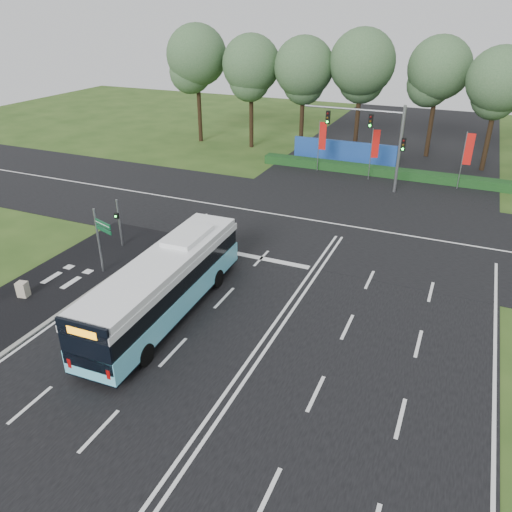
# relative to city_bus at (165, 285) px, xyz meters

# --- Properties ---
(ground) EXTENTS (120.00, 120.00, 0.00)m
(ground) POSITION_rel_city_bus_xyz_m (5.21, 2.45, -1.71)
(ground) COLOR #294617
(ground) RESTS_ON ground
(road_main) EXTENTS (20.00, 120.00, 0.04)m
(road_main) POSITION_rel_city_bus_xyz_m (5.21, 2.45, -1.69)
(road_main) COLOR black
(road_main) RESTS_ON ground
(road_cross) EXTENTS (120.00, 14.00, 0.05)m
(road_cross) POSITION_rel_city_bus_xyz_m (5.21, 14.45, -1.68)
(road_cross) COLOR black
(road_cross) RESTS_ON ground
(bike_path) EXTENTS (5.00, 18.00, 0.06)m
(bike_path) POSITION_rel_city_bus_xyz_m (-7.29, -0.55, -1.68)
(bike_path) COLOR black
(bike_path) RESTS_ON ground
(kerb_strip) EXTENTS (0.25, 18.00, 0.12)m
(kerb_strip) POSITION_rel_city_bus_xyz_m (-4.89, -0.55, -1.65)
(kerb_strip) COLOR gray
(kerb_strip) RESTS_ON ground
(city_bus) EXTENTS (2.87, 11.89, 3.39)m
(city_bus) POSITION_rel_city_bus_xyz_m (0.00, 0.00, 0.00)
(city_bus) COLOR #65D0EB
(city_bus) RESTS_ON ground
(pedestrian_signal) EXTENTS (0.27, 0.41, 3.15)m
(pedestrian_signal) POSITION_rel_city_bus_xyz_m (-6.95, 5.50, 0.02)
(pedestrian_signal) COLOR gray
(pedestrian_signal) RESTS_ON ground
(street_sign) EXTENTS (1.45, 0.57, 3.91)m
(street_sign) POSITION_rel_city_bus_xyz_m (-5.51, 2.16, 0.76)
(street_sign) COLOR gray
(street_sign) RESTS_ON ground
(utility_cabinet) EXTENTS (0.61, 0.54, 0.89)m
(utility_cabinet) POSITION_rel_city_bus_xyz_m (-7.84, -1.64, -1.26)
(utility_cabinet) COLOR #C2B59C
(utility_cabinet) RESTS_ON ground
(banner_flag_left) EXTENTS (0.68, 0.09, 4.61)m
(banner_flag_left) POSITION_rel_city_bus_xyz_m (-0.14, 26.10, 1.30)
(banner_flag_left) COLOR gray
(banner_flag_left) RESTS_ON ground
(banner_flag_mid) EXTENTS (0.63, 0.27, 4.50)m
(banner_flag_mid) POSITION_rel_city_bus_xyz_m (4.76, 25.45, 1.23)
(banner_flag_mid) COLOR gray
(banner_flag_mid) RESTS_ON ground
(banner_flag_right) EXTENTS (0.71, 0.09, 4.79)m
(banner_flag_right) POSITION_rel_city_bus_xyz_m (12.15, 25.94, 1.40)
(banner_flag_right) COLOR gray
(banner_flag_right) RESTS_ON ground
(traffic_light_gantry) EXTENTS (8.41, 0.28, 7.00)m
(traffic_light_gantry) POSITION_rel_city_bus_xyz_m (5.42, 22.95, 2.96)
(traffic_light_gantry) COLOR gray
(traffic_light_gantry) RESTS_ON ground
(hedge) EXTENTS (22.00, 1.20, 0.80)m
(hedge) POSITION_rel_city_bus_xyz_m (5.21, 26.95, -1.31)
(hedge) COLOR #153A16
(hedge) RESTS_ON ground
(blue_hoarding) EXTENTS (10.00, 0.30, 2.20)m
(blue_hoarding) POSITION_rel_city_bus_xyz_m (1.21, 29.45, -0.61)
(blue_hoarding) COLOR #1B4295
(blue_hoarding) RESTS_ON ground
(eucalyptus_row) EXTENTS (54.20, 9.93, 12.49)m
(eucalyptus_row) POSITION_rel_city_bus_xyz_m (7.67, 32.79, 6.91)
(eucalyptus_row) COLOR black
(eucalyptus_row) RESTS_ON ground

